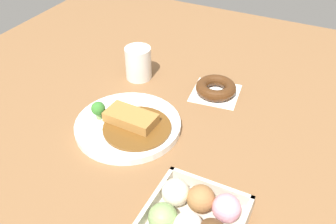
# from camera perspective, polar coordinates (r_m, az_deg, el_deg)

# --- Properties ---
(ground_plane) EXTENTS (1.60, 1.60, 0.00)m
(ground_plane) POSITION_cam_1_polar(r_m,az_deg,el_deg) (0.86, 1.72, -5.05)
(ground_plane) COLOR brown
(curry_plate) EXTENTS (0.25, 0.25, 0.06)m
(curry_plate) POSITION_cam_1_polar(r_m,az_deg,el_deg) (0.90, -5.97, -1.74)
(curry_plate) COLOR white
(curry_plate) RESTS_ON ground_plane
(donut_box) EXTENTS (0.17, 0.16, 0.06)m
(donut_box) POSITION_cam_1_polar(r_m,az_deg,el_deg) (0.69, 3.98, -15.46)
(donut_box) COLOR beige
(donut_box) RESTS_ON ground_plane
(chocolate_ring_donut) EXTENTS (0.14, 0.14, 0.03)m
(chocolate_ring_donut) POSITION_cam_1_polar(r_m,az_deg,el_deg) (1.02, 7.41, 3.56)
(chocolate_ring_donut) COLOR white
(chocolate_ring_donut) RESTS_ON ground_plane
(coffee_mug) EXTENTS (0.07, 0.07, 0.09)m
(coffee_mug) POSITION_cam_1_polar(r_m,az_deg,el_deg) (1.07, -4.52, 7.40)
(coffee_mug) COLOR silver
(coffee_mug) RESTS_ON ground_plane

